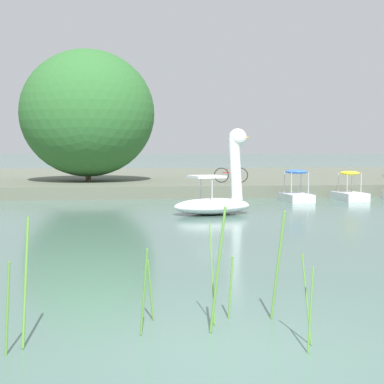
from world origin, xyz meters
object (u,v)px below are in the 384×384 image
object	(u,v)px
swan_boat	(217,195)
bicycle_parked	(231,175)
pedal_boat_yellow	(349,191)
pedal_boat_blue	(296,191)
tree_willow_near_path	(87,113)

from	to	relation	value
swan_boat	bicycle_parked	bearing A→B (deg)	76.33
pedal_boat_yellow	pedal_boat_blue	bearing A→B (deg)	-172.81
swan_boat	pedal_boat_blue	bearing A→B (deg)	46.89
swan_boat	bicycle_parked	xyz separation A→B (m)	(2.21, 9.08, 0.29)
tree_willow_near_path	pedal_boat_yellow	bearing A→B (deg)	-27.72
tree_willow_near_path	bicycle_parked	distance (m)	8.30
swan_boat	pedal_boat_yellow	bearing A→B (deg)	35.53
pedal_boat_yellow	bicycle_parked	size ratio (longest dim) A/B	1.18
tree_willow_near_path	bicycle_parked	bearing A→B (deg)	-15.93
pedal_boat_yellow	bicycle_parked	world-z (taller)	bicycle_parked
swan_boat	pedal_boat_blue	size ratio (longest dim) A/B	1.54
pedal_boat_blue	swan_boat	bearing A→B (deg)	-133.11
swan_boat	tree_willow_near_path	distance (m)	12.80
swan_boat	pedal_boat_yellow	world-z (taller)	swan_boat
swan_boat	bicycle_parked	world-z (taller)	swan_boat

